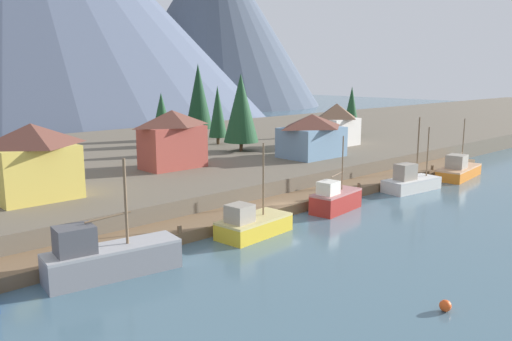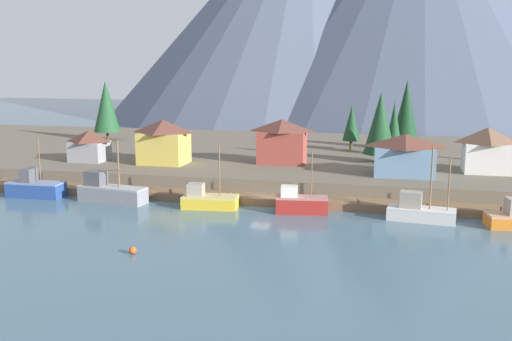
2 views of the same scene
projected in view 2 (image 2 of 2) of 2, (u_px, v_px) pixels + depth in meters
ground_plane at (288, 180)px, 88.85m from camera, size 400.00×400.00×1.00m
dock at (264, 199)px, 71.43m from camera, size 80.00×4.00×1.60m
shoreline_bank at (300, 157)px, 100.02m from camera, size 400.00×56.00×2.50m
mountain_west_peak at (305, 5)px, 196.86m from camera, size 139.12×139.12×77.93m
mountain_central_peak at (418, 1)px, 184.94m from camera, size 148.26×148.26×77.75m
fishing_boat_blue at (35, 188)px, 74.77m from camera, size 7.60×2.94×7.79m
fishing_boat_grey at (110, 192)px, 71.82m from camera, size 9.38×3.86×8.05m
fishing_boat_yellow at (208, 200)px, 68.86m from camera, size 7.00×3.74×7.80m
fishing_boat_red at (300, 203)px, 66.48m from camera, size 6.38×3.29×7.42m
fishing_boat_white at (419, 211)px, 63.19m from camera, size 7.74×3.80×8.52m
house_yellow at (164, 141)px, 85.55m from camera, size 7.22×5.87×6.77m
house_blue at (405, 154)px, 76.17m from camera, size 8.34×6.10×5.70m
house_white at (487, 150)px, 78.20m from camera, size 6.40×5.17×6.40m
house_grey at (89, 145)px, 88.01m from camera, size 5.59×4.75×4.87m
house_red at (282, 141)px, 85.63m from camera, size 7.54×4.37×6.82m
conifer_near_left at (406, 110)px, 99.84m from camera, size 4.52×4.52×12.46m
conifer_near_right at (352, 123)px, 99.34m from camera, size 3.10×3.10×8.07m
conifer_mid_left at (380, 123)px, 86.07m from camera, size 4.95×4.95×10.94m
conifer_mid_right at (394, 125)px, 93.37m from camera, size 2.87×2.87×9.03m
conifer_back_left at (106, 106)px, 113.07m from camera, size 5.29×5.29×12.04m
channel_buoy at (133, 250)px, 51.88m from camera, size 0.70×0.70×0.70m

